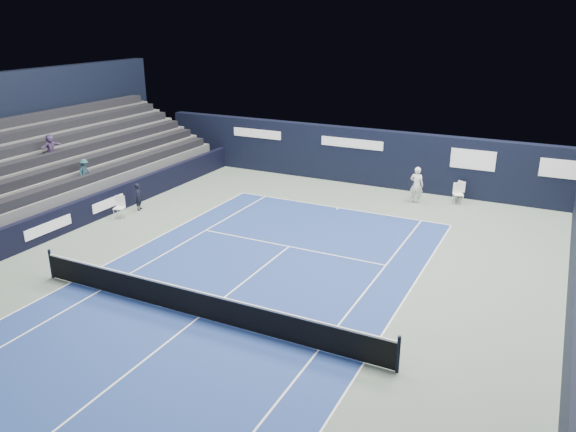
{
  "coord_description": "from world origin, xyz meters",
  "views": [
    {
      "loc": [
        9.46,
        -12.65,
        9.01
      ],
      "look_at": [
        -0.09,
        6.49,
        1.3
      ],
      "focal_mm": 35.0,
      "sensor_mm": 36.0,
      "label": 1
    }
  ],
  "objects_px": {
    "folding_chair_back_a": "(458,190)",
    "folding_chair_back_b": "(460,189)",
    "line_judge_chair": "(120,205)",
    "tennis_player": "(417,185)",
    "tennis_net": "(198,303)"
  },
  "relations": [
    {
      "from": "folding_chair_back_b",
      "to": "line_judge_chair",
      "type": "relative_size",
      "value": 0.97
    },
    {
      "from": "folding_chair_back_a",
      "to": "folding_chair_back_b",
      "type": "distance_m",
      "value": 0.54
    },
    {
      "from": "folding_chair_back_b",
      "to": "folding_chair_back_a",
      "type": "bearing_deg",
      "value": -66.83
    },
    {
      "from": "tennis_net",
      "to": "tennis_player",
      "type": "height_order",
      "value": "tennis_player"
    },
    {
      "from": "folding_chair_back_b",
      "to": "line_judge_chair",
      "type": "height_order",
      "value": "line_judge_chair"
    },
    {
      "from": "line_judge_chair",
      "to": "tennis_player",
      "type": "height_order",
      "value": "tennis_player"
    },
    {
      "from": "folding_chair_back_a",
      "to": "folding_chair_back_b",
      "type": "bearing_deg",
      "value": 65.33
    },
    {
      "from": "folding_chair_back_a",
      "to": "tennis_player",
      "type": "relative_size",
      "value": 0.56
    },
    {
      "from": "line_judge_chair",
      "to": "tennis_net",
      "type": "distance_m",
      "value": 10.58
    },
    {
      "from": "folding_chair_back_a",
      "to": "line_judge_chair",
      "type": "xyz_separation_m",
      "value": [
        -13.75,
        -9.24,
        -0.11
      ]
    },
    {
      "from": "folding_chair_back_a",
      "to": "tennis_player",
      "type": "xyz_separation_m",
      "value": [
        -1.9,
        -0.84,
        0.23
      ]
    },
    {
      "from": "folding_chair_back_a",
      "to": "tennis_net",
      "type": "relative_size",
      "value": 0.08
    },
    {
      "from": "folding_chair_back_b",
      "to": "line_judge_chair",
      "type": "xyz_separation_m",
      "value": [
        -13.76,
        -9.76,
        0.02
      ]
    },
    {
      "from": "folding_chair_back_b",
      "to": "tennis_net",
      "type": "height_order",
      "value": "tennis_net"
    },
    {
      "from": "folding_chair_back_a",
      "to": "tennis_net",
      "type": "height_order",
      "value": "tennis_net"
    }
  ]
}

